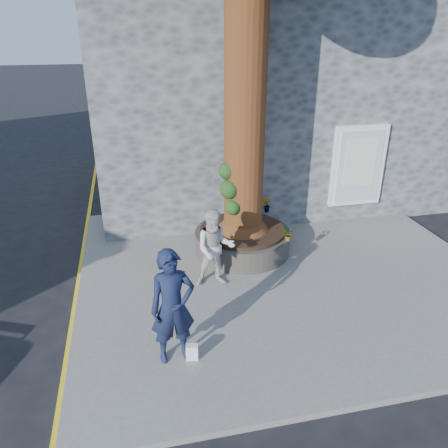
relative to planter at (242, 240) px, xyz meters
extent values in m
plane|color=black|center=(-0.80, -2.00, -0.41)|extent=(120.00, 120.00, 0.00)
cube|color=slate|center=(0.70, -1.00, -0.35)|extent=(9.00, 8.00, 0.12)
cube|color=yellow|center=(-3.85, -1.00, -0.41)|extent=(0.10, 30.00, 0.01)
cube|color=#46484A|center=(1.70, 5.20, 2.59)|extent=(10.00, 8.00, 6.00)
cube|color=white|center=(3.50, 1.14, 1.29)|extent=(1.50, 0.12, 2.20)
cube|color=silver|center=(3.50, 1.08, 1.29)|extent=(1.25, 0.04, 1.95)
cube|color=silver|center=(3.50, 1.06, 1.39)|extent=(0.90, 0.02, 1.30)
cylinder|color=black|center=(0.00, 0.00, -0.03)|extent=(2.30, 2.30, 0.52)
cylinder|color=black|center=(0.00, 0.00, 0.27)|extent=(2.04, 2.04, 0.08)
cylinder|color=#4C2713|center=(0.00, 0.00, 4.06)|extent=(0.90, 0.90, 7.50)
cone|color=#4C2713|center=(0.00, 0.00, 0.66)|extent=(1.24, 1.24, 0.70)
sphere|color=#1B3E14|center=(-0.38, -0.20, 1.41)|extent=(0.44, 0.44, 0.44)
sphere|color=#1B3E14|center=(-0.32, -0.30, 1.01)|extent=(0.36, 0.36, 0.36)
sphere|color=#1B3E14|center=(-0.40, -0.08, 1.81)|extent=(0.40, 0.40, 0.40)
imported|color=#141B38|center=(-2.04, -3.39, 0.71)|extent=(0.78, 0.56, 2.00)
imported|color=beige|center=(-0.94, -1.32, 0.56)|extent=(0.88, 0.72, 1.70)
cube|color=white|center=(-1.78, -3.51, -0.15)|extent=(0.22, 0.15, 0.28)
imported|color=gray|center=(-0.85, -0.85, 0.47)|extent=(0.20, 0.17, 0.33)
imported|color=gray|center=(0.85, 0.85, 0.49)|extent=(0.28, 0.28, 0.36)
imported|color=gray|center=(-0.69, -0.85, 0.46)|extent=(0.22, 0.22, 0.30)
imported|color=gray|center=(0.85, -0.85, 0.45)|extent=(0.26, 0.29, 0.29)
camera|label=1|loc=(-2.48, -9.14, 4.80)|focal=35.00mm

